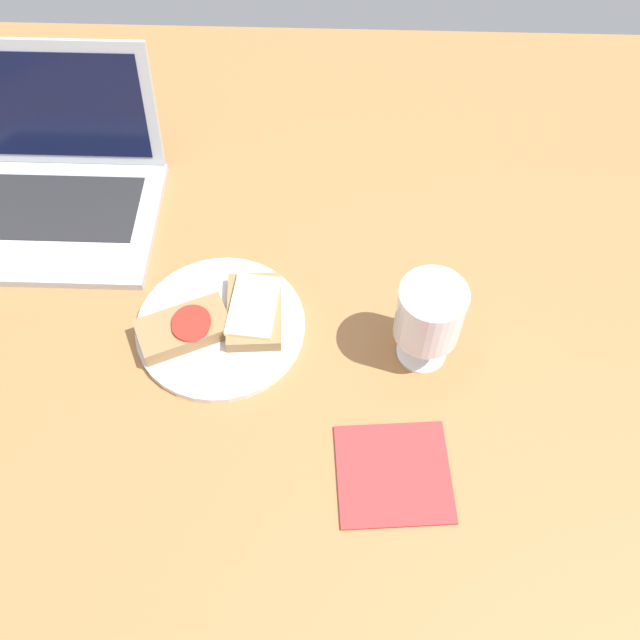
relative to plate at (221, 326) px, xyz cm
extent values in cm
cube|color=#9E6B3D|center=(7.76, -2.84, -2.04)|extent=(140.00, 140.00, 3.00)
cylinder|color=silver|center=(0.00, 0.00, 0.00)|extent=(22.79, 22.79, 1.08)
cube|color=#937047|center=(4.52, 1.56, 1.53)|extent=(7.96, 11.98, 1.97)
cube|color=#F4EAB7|center=(4.52, 1.56, 2.83)|extent=(6.94, 10.28, 0.65)
cube|color=#937047|center=(-4.52, -1.56, 1.70)|extent=(13.52, 10.74, 2.33)
cylinder|color=red|center=(-3.32, -1.96, 3.10)|extent=(4.91, 4.91, 0.46)
cylinder|color=red|center=(-3.33, -1.35, 3.09)|extent=(5.11, 5.11, 0.45)
cylinder|color=white|center=(26.94, -2.88, -0.34)|extent=(6.58, 6.58, 0.40)
cylinder|color=white|center=(26.94, -2.88, 2.29)|extent=(0.83, 0.83, 4.87)
cylinder|color=white|center=(26.94, -2.88, 8.87)|extent=(8.41, 8.41, 8.29)
cylinder|color=white|center=(26.94, -2.88, 7.81)|extent=(7.74, 7.74, 6.17)
cube|color=#ADAFB5|center=(-28.20, 17.78, 0.09)|extent=(33.17, 23.60, 1.27)
cube|color=#232326|center=(-28.20, 19.91, 0.81)|extent=(27.20, 12.98, 0.16)
cube|color=#ADAFB5|center=(-28.20, 31.74, 10.25)|extent=(32.50, 5.09, 19.22)
cube|color=black|center=(-28.20, 31.24, 10.25)|extent=(29.19, 3.78, 16.03)
cube|color=#B23333|center=(22.90, -19.97, -0.34)|extent=(14.57, 13.99, 0.40)
camera|label=1|loc=(15.13, -51.58, 80.87)|focal=40.00mm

